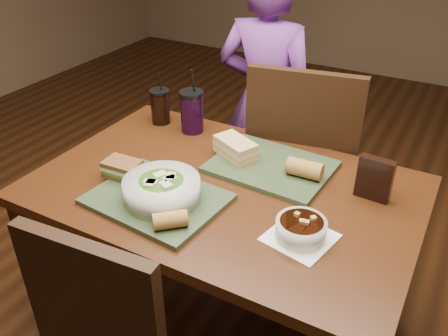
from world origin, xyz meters
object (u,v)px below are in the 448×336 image
at_px(chair_far, 307,166).
at_px(salad_bowl, 162,188).
at_px(soup_bowl, 301,229).
at_px(sandwich_far, 235,148).
at_px(diner, 265,104).
at_px(cup_berry, 192,111).
at_px(dining_table, 224,207).
at_px(baguette_near, 170,220).
at_px(cup_cola, 160,106).
at_px(tray_far, 271,167).
at_px(tray_near, 157,199).
at_px(sandwich_near, 123,169).
at_px(baguette_far, 305,169).
at_px(chip_bag, 375,179).

height_order(chair_far, salad_bowl, chair_far).
bearing_deg(soup_bowl, sandwich_far, 140.60).
bearing_deg(diner, soup_bowl, 117.17).
bearing_deg(sandwich_far, cup_berry, 154.64).
xyz_separation_m(dining_table, cup_berry, (-0.32, 0.30, 0.18)).
distance_m(dining_table, cup_berry, 0.47).
distance_m(soup_bowl, sandwich_far, 0.49).
distance_m(diner, baguette_near, 1.14).
relative_size(soup_bowl, cup_berry, 0.79).
distance_m(chair_far, cup_cola, 0.69).
xyz_separation_m(dining_table, tray_far, (0.10, 0.18, 0.10)).
distance_m(tray_near, sandwich_near, 0.19).
bearing_deg(soup_bowl, tray_near, -173.87).
distance_m(salad_bowl, cup_berry, 0.53).
bearing_deg(tray_far, cup_cola, 167.72).
xyz_separation_m(soup_bowl, cup_berry, (-0.65, 0.44, 0.06)).
bearing_deg(tray_near, cup_cola, 124.17).
bearing_deg(baguette_far, tray_near, -136.76).
bearing_deg(sandwich_near, cup_cola, 109.55).
xyz_separation_m(tray_near, cup_berry, (-0.17, 0.49, 0.08)).
distance_m(chair_far, sandwich_far, 0.45).
xyz_separation_m(chair_far, soup_bowl, (0.22, -0.67, 0.20)).
distance_m(sandwich_near, cup_cola, 0.48).
height_order(cup_cola, chip_bag, cup_cola).
xyz_separation_m(baguette_far, cup_berry, (-0.55, 0.14, 0.04)).
bearing_deg(baguette_far, baguette_near, -118.15).
height_order(salad_bowl, soup_bowl, salad_bowl).
bearing_deg(sandwich_near, soup_bowl, 0.28).
height_order(diner, tray_near, diner).
relative_size(sandwich_near, cup_cola, 0.56).
xyz_separation_m(tray_near, tray_far, (0.24, 0.37, 0.00)).
distance_m(chair_far, cup_berry, 0.56).
bearing_deg(baguette_far, sandwich_far, 177.49).
bearing_deg(chip_bag, cup_berry, 174.52).
relative_size(tray_near, soup_bowl, 1.97).
bearing_deg(cup_cola, chip_bag, -8.07).
bearing_deg(chip_bag, dining_table, -155.61).
bearing_deg(cup_berry, baguette_far, -14.37).
height_order(dining_table, cup_cola, cup_cola).
distance_m(diner, tray_near, 1.02).
bearing_deg(cup_berry, chair_far, 28.33).
height_order(baguette_near, cup_cola, cup_cola).
relative_size(dining_table, sandwich_near, 10.11).
bearing_deg(soup_bowl, diner, 119.88).
height_order(soup_bowl, cup_berry, cup_berry).
height_order(salad_bowl, baguette_far, salad_bowl).
relative_size(sandwich_far, cup_cola, 0.81).
height_order(salad_bowl, baguette_near, salad_bowl).
height_order(chair_far, sandwich_near, chair_far).
relative_size(diner, cup_cola, 6.04).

